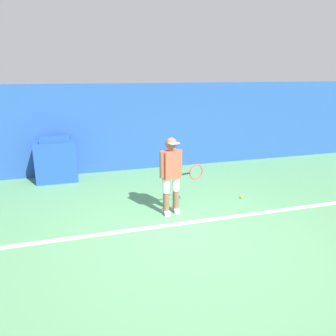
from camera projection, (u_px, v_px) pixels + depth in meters
ground_plane at (187, 238)px, 5.47m from camera, size 24.00×24.00×0.00m
back_wall at (135, 127)px, 9.08m from camera, size 24.00×0.10×2.39m
court_baseline at (177, 224)px, 5.95m from camera, size 21.60×0.10×0.01m
tennis_player at (172, 172)px, 6.23m from camera, size 0.96×0.36×1.50m
tennis_ball at (242, 197)px, 7.17m from camera, size 0.07×0.07×0.07m
covered_chair at (56, 160)px, 8.26m from camera, size 1.00×0.70×1.11m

